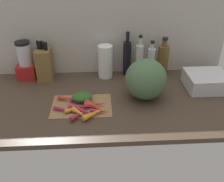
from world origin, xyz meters
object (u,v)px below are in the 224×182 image
object	(u,v)px
carrot_7	(84,97)
carrot_1	(96,113)
winter_squash	(146,80)
dish_rack	(206,81)
carrot_9	(95,104)
carrot_4	(100,111)
bottle_3	(163,60)
bottle_0	(127,58)
bottle_2	(151,62)
carrot_2	(81,107)
bottle_1	(139,60)
blender_appliance	(26,62)
carrot_5	(67,110)
carrot_11	(80,113)
carrot_8	(66,98)
carrot_10	(76,108)
cutting_board	(82,106)
carrot_6	(95,106)
carrot_3	(80,113)
knife_block	(45,64)
paper_towel_roll	(105,62)

from	to	relation	value
carrot_7	carrot_1	bearing A→B (deg)	-67.53
winter_squash	carrot_1	bearing A→B (deg)	-149.94
dish_rack	carrot_9	bearing A→B (deg)	-165.25
carrot_4	bottle_3	world-z (taller)	bottle_3
bottle_0	dish_rack	xyz separation A→B (cm)	(50.61, -22.57, -8.16)
winter_squash	carrot_7	bearing A→B (deg)	-179.02
carrot_4	bottle_2	xyz separation A→B (cm)	(36.86, 43.37, 9.59)
carrot_2	carrot_9	size ratio (longest dim) A/B	1.15
bottle_2	bottle_1	bearing A→B (deg)	175.43
carrot_2	blender_appliance	xyz separation A→B (cm)	(-40.25, 43.35, 9.20)
carrot_1	carrot_5	xyz separation A→B (cm)	(-16.25, 4.16, -0.51)
carrot_11	carrot_5	bearing A→B (deg)	152.90
carrot_8	carrot_10	world-z (taller)	carrot_8
carrot_2	dish_rack	xyz separation A→B (cm)	(81.82, 21.42, 2.65)
winter_squash	carrot_4	bearing A→B (deg)	-150.83
carrot_2	carrot_11	size ratio (longest dim) A/B	1.04
carrot_10	blender_appliance	bearing A→B (deg)	129.94
winter_squash	blender_appliance	bearing A→B (deg)	158.17
carrot_8	blender_appliance	size ratio (longest dim) A/B	0.37
dish_rack	blender_appliance	bearing A→B (deg)	169.82
cutting_board	carrot_6	world-z (taller)	carrot_6
carrot_3	knife_block	world-z (taller)	knife_block
carrot_6	bottle_0	bearing A→B (deg)	62.15
paper_towel_roll	bottle_0	distance (cm)	15.89
carrot_11	bottle_0	size ratio (longest dim) A/B	0.44
carrot_5	knife_block	distance (cm)	47.09
cutting_board	bottle_0	bearing A→B (deg)	52.02
carrot_3	carrot_8	world-z (taller)	carrot_3
carrot_2	carrot_3	bearing A→B (deg)	-95.08
cutting_board	carrot_9	bearing A→B (deg)	-14.05
blender_appliance	carrot_1	bearing A→B (deg)	-45.59
bottle_3	carrot_11	bearing A→B (deg)	-140.47
carrot_4	carrot_9	world-z (taller)	carrot_9
carrot_5	bottle_0	xyz separation A→B (cm)	(39.08, 46.14, 11.30)
cutting_board	carrot_1	world-z (taller)	carrot_1
carrot_9	bottle_3	size ratio (longest dim) A/B	0.44
bottle_1	bottle_3	size ratio (longest dim) A/B	1.08
carrot_5	carrot_9	xyz separation A→B (cm)	(15.98, 4.16, 0.60)
carrot_4	carrot_5	size ratio (longest dim) A/B	0.65
cutting_board	dish_rack	world-z (taller)	dish_rack
cutting_board	carrot_3	world-z (taller)	carrot_3
carrot_4	paper_towel_roll	xyz separation A→B (cm)	(4.79, 45.71, 9.92)
knife_block	bottle_2	size ratio (longest dim) A/B	1.03
carrot_5	carrot_9	distance (cm)	16.52
bottle_2	carrot_11	bearing A→B (deg)	-136.55
blender_appliance	cutting_board	bearing A→B (deg)	-44.30
bottle_0	carrot_9	bearing A→B (deg)	-118.83
carrot_5	dish_rack	size ratio (longest dim) A/B	0.63
carrot_3	carrot_8	size ratio (longest dim) A/B	1.15
winter_squash	knife_block	xyz separation A→B (cm)	(-65.80, 28.43, -1.20)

